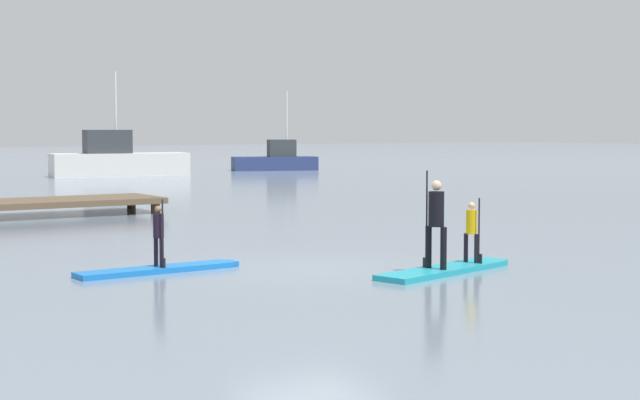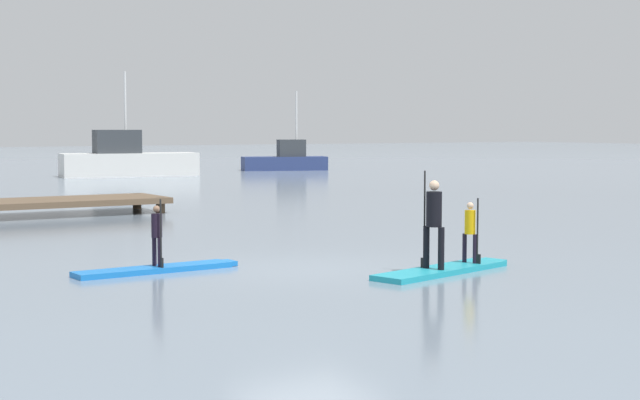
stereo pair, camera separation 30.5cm
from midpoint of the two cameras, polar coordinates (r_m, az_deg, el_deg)
ground_plane at (r=18.34m, az=-0.23°, el=-4.05°), size 240.00×240.00×0.00m
paddleboard_near at (r=18.29m, az=-8.91°, el=-3.96°), size 3.17×0.69×0.10m
paddler_child_solo at (r=18.20m, az=-8.92°, el=-1.85°), size 0.21×0.39×1.24m
paddleboard_far at (r=18.13m, az=7.65°, el=-4.02°), size 3.42×1.50×0.10m
paddler_adult at (r=17.77m, az=7.07°, el=-1.05°), size 0.34×0.49×1.76m
paddler_child_front at (r=18.70m, az=9.15°, el=-1.65°), size 0.24×0.39×1.23m
fishing_boat_green_midground at (r=54.43m, az=-10.93°, el=2.28°), size 7.51×3.27×5.65m
trawler_grey_distant at (r=60.91m, az=-1.84°, el=2.33°), size 5.42×3.17×4.87m
floating_dock at (r=30.29m, az=-17.28°, el=-0.23°), size 9.32×2.56×0.49m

